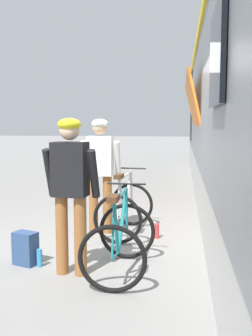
{
  "coord_description": "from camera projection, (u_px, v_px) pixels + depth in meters",
  "views": [
    {
      "loc": [
        0.97,
        -5.36,
        1.73
      ],
      "look_at": [
        0.17,
        0.29,
        1.05
      ],
      "focal_mm": 42.34,
      "sensor_mm": 36.0,
      "label": 1
    }
  ],
  "objects": [
    {
      "name": "backpack_on_platform",
      "position": [
        25.0,
        248.0,
        4.78
      ],
      "size": [
        0.32,
        0.26,
        0.4
      ],
      "primitive_type": "cube",
      "rotation": [
        0.0,
        0.0,
        -0.35
      ],
      "color": "navy",
      "rests_on": "ground"
    },
    {
      "name": "bicycle_far_teal",
      "position": [
        120.0,
        240.0,
        4.45
      ],
      "size": [
        0.72,
        1.08,
        0.99
      ],
      "color": "black",
      "rests_on": "ground"
    },
    {
      "name": "water_bottle_by_the_backpack",
      "position": [
        40.0,
        258.0,
        4.71
      ],
      "size": [
        0.07,
        0.07,
        0.21
      ],
      "primitive_type": "cylinder",
      "color": "#338CCC",
      "rests_on": "ground"
    },
    {
      "name": "cyclist_far_in_dark",
      "position": [
        70.0,
        182.0,
        4.38
      ],
      "size": [
        0.63,
        0.34,
        1.76
      ],
      "color": "#935B2D",
      "rests_on": "ground"
    },
    {
      "name": "water_bottle_near_the_bikes",
      "position": [
        157.0,
        231.0,
        5.86
      ],
      "size": [
        0.07,
        0.07,
        0.22
      ],
      "primitive_type": "cylinder",
      "color": "red",
      "rests_on": "ground"
    },
    {
      "name": "ground_plane",
      "position": [
        111.0,
        244.0,
        5.61
      ],
      "size": [
        80.0,
        80.0,
        0.0
      ],
      "primitive_type": "plane",
      "color": "gray"
    },
    {
      "name": "bicycle_near_silver",
      "position": [
        125.0,
        208.0,
        6.05
      ],
      "size": [
        0.79,
        1.12,
        0.99
      ],
      "color": "black",
      "rests_on": "ground"
    },
    {
      "name": "cyclist_near_in_white",
      "position": [
        100.0,
        165.0,
        6.06
      ],
      "size": [
        0.61,
        0.31,
        1.76
      ],
      "color": "#935B2D",
      "rests_on": "ground"
    }
  ]
}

